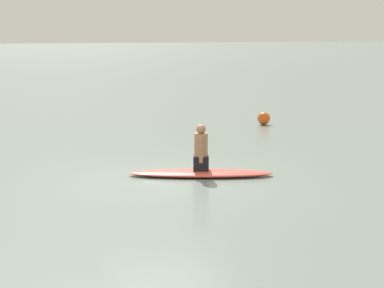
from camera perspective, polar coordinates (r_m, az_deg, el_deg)
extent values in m
plane|color=slate|center=(13.92, -2.01, -3.22)|extent=(400.00, 400.00, 0.00)
ellipsoid|color=#D84C3F|center=(14.28, 0.80, -2.61)|extent=(2.05, 3.21, 0.14)
cube|color=black|center=(14.23, 0.81, -1.71)|extent=(0.40, 0.43, 0.32)
cylinder|color=#9E7051|center=(14.16, 0.81, -0.10)|extent=(0.40, 0.40, 0.53)
sphere|color=#9E7051|center=(14.10, 0.81, 1.35)|extent=(0.21, 0.21, 0.21)
cylinder|color=#9E7051|center=(14.35, 0.80, -0.25)|extent=(0.11, 0.11, 0.59)
cylinder|color=#9E7051|center=(13.99, 0.81, -0.51)|extent=(0.11, 0.11, 0.59)
sphere|color=#E55919|center=(22.47, 6.41, 2.29)|extent=(0.44, 0.44, 0.44)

